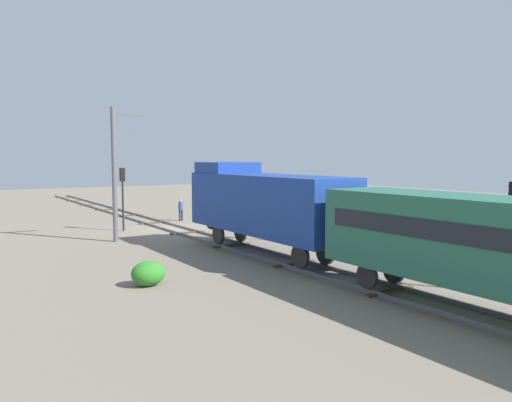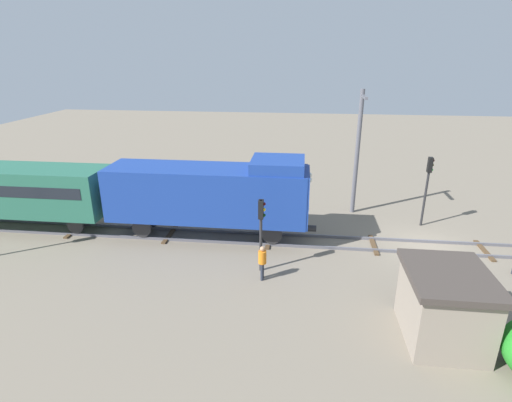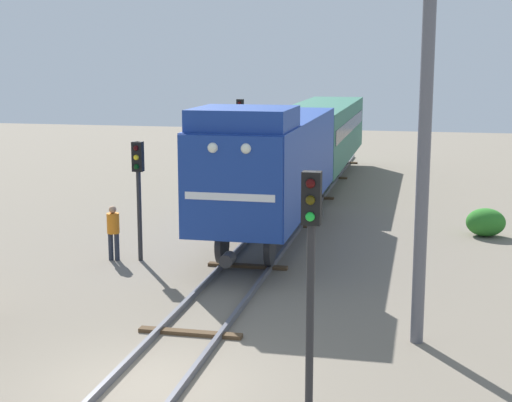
# 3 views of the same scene
# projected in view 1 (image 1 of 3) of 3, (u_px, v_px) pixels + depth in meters

# --- Properties ---
(ground_plane) EXTENTS (104.68, 104.68, 0.00)m
(ground_plane) POSITION_uv_depth(u_px,v_px,m) (170.00, 228.00, 35.55)
(ground_plane) COLOR #756B5B
(railway_track) EXTENTS (2.40, 69.79, 0.16)m
(railway_track) POSITION_uv_depth(u_px,v_px,m) (170.00, 227.00, 35.54)
(railway_track) COLOR #595960
(railway_track) RESTS_ON ground
(locomotive) EXTENTS (2.90, 11.60, 4.60)m
(locomotive) POSITION_uv_depth(u_px,v_px,m) (264.00, 202.00, 25.34)
(locomotive) COLOR navy
(locomotive) RESTS_ON railway_track
(traffic_signal_near) EXTENTS (0.32, 0.34, 4.31)m
(traffic_signal_near) POSITION_uv_depth(u_px,v_px,m) (123.00, 187.00, 33.91)
(traffic_signal_near) COLOR #262628
(traffic_signal_near) RESTS_ON ground
(traffic_signal_mid) EXTENTS (0.32, 0.34, 3.66)m
(traffic_signal_mid) POSITION_uv_depth(u_px,v_px,m) (281.00, 199.00, 29.84)
(traffic_signal_mid) COLOR #262628
(traffic_signal_mid) RESTS_ON ground
(worker_near_track) EXTENTS (0.38, 0.38, 1.70)m
(worker_near_track) POSITION_uv_depth(u_px,v_px,m) (181.00, 208.00, 39.52)
(worker_near_track) COLOR #262B38
(worker_near_track) RESTS_ON ground
(worker_by_signal) EXTENTS (0.38, 0.38, 1.70)m
(worker_by_signal) POSITION_uv_depth(u_px,v_px,m) (290.00, 223.00, 30.53)
(worker_by_signal) COLOR #262B38
(worker_by_signal) RESTS_ON ground
(catenary_mast) EXTENTS (1.94, 0.28, 7.99)m
(catenary_mast) POSITION_uv_depth(u_px,v_px,m) (115.00, 171.00, 29.52)
(catenary_mast) COLOR #595960
(catenary_mast) RESTS_ON ground
(relay_hut) EXTENTS (3.50, 2.90, 2.74)m
(relay_hut) POSITION_uv_depth(u_px,v_px,m) (269.00, 205.00, 38.12)
(relay_hut) COLOR gray
(relay_hut) RESTS_ON ground
(bush_near) EXTENTS (2.68, 2.19, 1.95)m
(bush_near) POSITION_uv_depth(u_px,v_px,m) (269.00, 207.00, 41.16)
(bush_near) COLOR #248626
(bush_near) RESTS_ON ground
(bush_mid) EXTENTS (1.35, 1.10, 0.98)m
(bush_mid) POSITION_uv_depth(u_px,v_px,m) (148.00, 274.00, 19.53)
(bush_mid) COLOR #2D7826
(bush_mid) RESTS_ON ground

